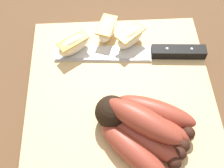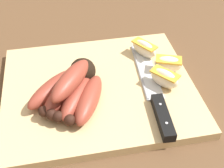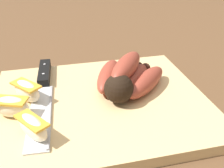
# 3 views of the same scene
# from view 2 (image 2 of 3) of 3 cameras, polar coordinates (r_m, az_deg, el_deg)

# --- Properties ---
(ground_plane) EXTENTS (6.00, 6.00, 0.00)m
(ground_plane) POSITION_cam_2_polar(r_m,az_deg,el_deg) (0.63, -4.43, -0.75)
(ground_plane) COLOR brown
(cutting_board) EXTENTS (0.39, 0.32, 0.02)m
(cutting_board) POSITION_cam_2_polar(r_m,az_deg,el_deg) (0.62, -2.52, -0.97)
(cutting_board) COLOR tan
(cutting_board) RESTS_ON ground_plane
(banana_bunch) EXTENTS (0.17, 0.17, 0.07)m
(banana_bunch) POSITION_cam_2_polar(r_m,az_deg,el_deg) (0.57, -7.66, -0.98)
(banana_bunch) COLOR black
(banana_bunch) RESTS_ON cutting_board
(chefs_knife) EXTENTS (0.05, 0.28, 0.02)m
(chefs_knife) POSITION_cam_2_polar(r_m,az_deg,el_deg) (0.58, 8.44, -2.80)
(chefs_knife) COLOR silver
(chefs_knife) RESTS_ON cutting_board
(apple_wedge_near) EXTENTS (0.06, 0.05, 0.04)m
(apple_wedge_near) POSITION_cam_2_polar(r_m,az_deg,el_deg) (0.64, 10.78, 3.67)
(apple_wedge_near) COLOR #F4E5C1
(apple_wedge_near) RESTS_ON cutting_board
(apple_wedge_middle) EXTENTS (0.06, 0.06, 0.04)m
(apple_wedge_middle) POSITION_cam_2_polar(r_m,az_deg,el_deg) (0.60, 10.00, 1.12)
(apple_wedge_middle) COLOR #F4E5C1
(apple_wedge_middle) RESTS_ON cutting_board
(apple_wedge_far) EXTENTS (0.05, 0.06, 0.04)m
(apple_wedge_far) POSITION_cam_2_polar(r_m,az_deg,el_deg) (0.68, 6.18, 6.77)
(apple_wedge_far) COLOR #F4E5C1
(apple_wedge_far) RESTS_ON cutting_board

